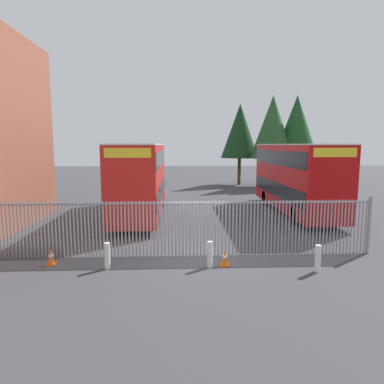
{
  "coord_description": "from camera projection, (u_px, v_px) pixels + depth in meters",
  "views": [
    {
      "loc": [
        -0.74,
        -13.09,
        4.37
      ],
      "look_at": [
        0.0,
        4.0,
        2.0
      ],
      "focal_mm": 32.05,
      "sensor_mm": 36.0,
      "label": 1
    }
  ],
  "objects": [
    {
      "name": "ground_plane",
      "position": [
        189.0,
        215.0,
        21.5
      ],
      "size": [
        100.0,
        100.0,
        0.0
      ],
      "primitive_type": "plane",
      "color": "#3D3D42"
    },
    {
      "name": "palisade_fence",
      "position": [
        178.0,
        227.0,
        13.39
      ],
      "size": [
        15.46,
        0.14,
        2.35
      ],
      "color": "gray",
      "rests_on": "ground"
    },
    {
      "name": "double_decker_bus_near_gate",
      "position": [
        141.0,
        177.0,
        21.05
      ],
      "size": [
        2.54,
        10.81,
        4.42
      ],
      "color": "red",
      "rests_on": "ground"
    },
    {
      "name": "double_decker_bus_behind_fence_left",
      "position": [
        295.0,
        175.0,
        21.88
      ],
      "size": [
        2.54,
        10.81,
        4.42
      ],
      "color": "#B70C0C",
      "rests_on": "ground"
    },
    {
      "name": "bollard_near_left",
      "position": [
        107.0,
        256.0,
        12.08
      ],
      "size": [
        0.2,
        0.2,
        0.95
      ],
      "primitive_type": "cylinder",
      "color": "silver",
      "rests_on": "ground"
    },
    {
      "name": "bollard_center_front",
      "position": [
        210.0,
        254.0,
        12.25
      ],
      "size": [
        0.2,
        0.2,
        0.95
      ],
      "primitive_type": "cylinder",
      "color": "silver",
      "rests_on": "ground"
    },
    {
      "name": "bollard_near_right",
      "position": [
        318.0,
        259.0,
        11.8
      ],
      "size": [
        0.2,
        0.2,
        0.95
      ],
      "primitive_type": "cylinder",
      "color": "silver",
      "rests_on": "ground"
    },
    {
      "name": "traffic_cone_by_gate",
      "position": [
        51.0,
        257.0,
        12.52
      ],
      "size": [
        0.34,
        0.34,
        0.59
      ],
      "color": "orange",
      "rests_on": "ground"
    },
    {
      "name": "traffic_cone_mid_forecourt",
      "position": [
        225.0,
        258.0,
        12.44
      ],
      "size": [
        0.34,
        0.34,
        0.59
      ],
      "color": "orange",
      "rests_on": "ground"
    },
    {
      "name": "tree_tall_back",
      "position": [
        240.0,
        131.0,
        37.07
      ],
      "size": [
        4.06,
        4.06,
        8.75
      ],
      "color": "#4C3823",
      "rests_on": "ground"
    },
    {
      "name": "tree_short_side",
      "position": [
        272.0,
        127.0,
        34.96
      ],
      "size": [
        4.46,
        4.46,
        9.33
      ],
      "color": "#4C3823",
      "rests_on": "ground"
    },
    {
      "name": "tree_mid_row",
      "position": [
        296.0,
        128.0,
        35.15
      ],
      "size": [
        4.57,
        4.57,
        9.36
      ],
      "color": "#4C3823",
      "rests_on": "ground"
    }
  ]
}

